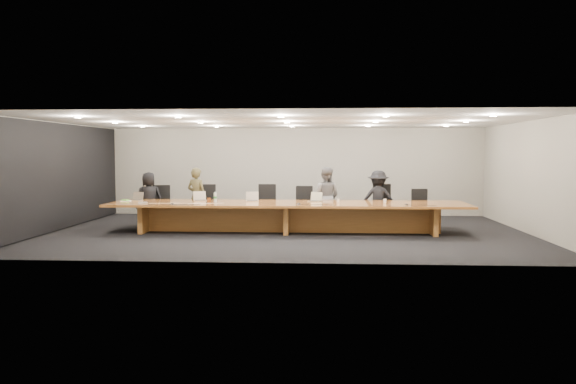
% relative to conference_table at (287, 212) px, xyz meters
% --- Properties ---
extents(ground, '(12.00, 12.00, 0.00)m').
position_rel_conference_table_xyz_m(ground, '(0.00, 0.00, -0.52)').
color(ground, black).
rests_on(ground, ground).
extents(back_wall, '(12.00, 0.02, 2.80)m').
position_rel_conference_table_xyz_m(back_wall, '(0.00, 4.00, 0.88)').
color(back_wall, '#B7B3A6').
rests_on(back_wall, ground).
extents(left_wall_panel, '(0.08, 7.84, 2.74)m').
position_rel_conference_table_xyz_m(left_wall_panel, '(-5.94, 0.00, 0.85)').
color(left_wall_panel, black).
rests_on(left_wall_panel, ground).
extents(conference_table, '(9.00, 1.80, 0.75)m').
position_rel_conference_table_xyz_m(conference_table, '(0.00, 0.00, 0.00)').
color(conference_table, brown).
rests_on(conference_table, ground).
extents(chair_far_left, '(0.71, 0.71, 1.12)m').
position_rel_conference_table_xyz_m(chair_far_left, '(-3.61, 1.34, 0.04)').
color(chair_far_left, black).
rests_on(chair_far_left, ground).
extents(chair_left, '(0.60, 0.60, 1.15)m').
position_rel_conference_table_xyz_m(chair_left, '(-2.36, 1.33, 0.05)').
color(chair_left, black).
rests_on(chair_left, ground).
extents(chair_mid_left, '(0.61, 0.61, 1.17)m').
position_rel_conference_table_xyz_m(chair_mid_left, '(-0.66, 1.22, 0.06)').
color(chair_mid_left, black).
rests_on(chair_mid_left, ground).
extents(chair_mid_right, '(0.60, 0.60, 1.12)m').
position_rel_conference_table_xyz_m(chair_mid_right, '(0.37, 1.24, 0.04)').
color(chair_mid_right, black).
rests_on(chair_mid_right, ground).
extents(chair_right, '(0.65, 0.65, 1.18)m').
position_rel_conference_table_xyz_m(chair_right, '(2.50, 1.25, 0.07)').
color(chair_right, black).
rests_on(chair_right, ground).
extents(chair_far_right, '(0.62, 0.62, 1.05)m').
position_rel_conference_table_xyz_m(chair_far_right, '(3.58, 1.18, 0.01)').
color(chair_far_right, black).
rests_on(chair_far_right, ground).
extents(person_a, '(0.84, 0.70, 1.48)m').
position_rel_conference_table_xyz_m(person_a, '(-3.91, 1.13, 0.22)').
color(person_a, black).
rests_on(person_a, ground).
extents(person_b, '(0.69, 0.57, 1.61)m').
position_rel_conference_table_xyz_m(person_b, '(-2.57, 1.13, 0.28)').
color(person_b, '#3C3921').
rests_on(person_b, ground).
extents(person_c, '(0.93, 0.81, 1.62)m').
position_rel_conference_table_xyz_m(person_c, '(0.98, 1.25, 0.29)').
color(person_c, '#58585A').
rests_on(person_c, ground).
extents(person_d, '(1.02, 0.63, 1.53)m').
position_rel_conference_table_xyz_m(person_d, '(2.40, 1.20, 0.24)').
color(person_d, black).
rests_on(person_d, ground).
extents(laptop_a, '(0.34, 0.28, 0.24)m').
position_rel_conference_table_xyz_m(laptop_a, '(-4.01, 0.35, 0.35)').
color(laptop_a, '#C8B299').
rests_on(laptop_a, conference_table).
extents(laptop_b, '(0.39, 0.34, 0.26)m').
position_rel_conference_table_xyz_m(laptop_b, '(-2.32, 0.42, 0.36)').
color(laptop_b, tan).
rests_on(laptop_b, conference_table).
extents(laptop_c, '(0.35, 0.28, 0.26)m').
position_rel_conference_table_xyz_m(laptop_c, '(-0.94, 0.37, 0.36)').
color(laptop_c, '#BDAA91').
rests_on(laptop_c, conference_table).
extents(laptop_d, '(0.38, 0.34, 0.25)m').
position_rel_conference_table_xyz_m(laptop_d, '(0.69, 0.38, 0.35)').
color(laptop_d, tan).
rests_on(laptop_d, conference_table).
extents(water_bottle, '(0.10, 0.10, 0.25)m').
position_rel_conference_table_xyz_m(water_bottle, '(-1.84, 0.01, 0.35)').
color(water_bottle, '#ACBCB8').
rests_on(water_bottle, conference_table).
extents(amber_mug, '(0.10, 0.10, 0.11)m').
position_rel_conference_table_xyz_m(amber_mug, '(-2.01, 0.06, 0.29)').
color(amber_mug, brown).
rests_on(amber_mug, conference_table).
extents(paper_cup_near, '(0.08, 0.08, 0.09)m').
position_rel_conference_table_xyz_m(paper_cup_near, '(1.29, 0.21, 0.27)').
color(paper_cup_near, silver).
rests_on(paper_cup_near, conference_table).
extents(paper_cup_far, '(0.10, 0.10, 0.09)m').
position_rel_conference_table_xyz_m(paper_cup_far, '(2.47, 0.17, 0.28)').
color(paper_cup_far, white).
rests_on(paper_cup_far, conference_table).
extents(notepad, '(0.31, 0.27, 0.02)m').
position_rel_conference_table_xyz_m(notepad, '(-4.22, 0.15, 0.24)').
color(notepad, white).
rests_on(notepad, conference_table).
extents(lime_gadget, '(0.20, 0.16, 0.03)m').
position_rel_conference_table_xyz_m(lime_gadget, '(-4.24, 0.16, 0.26)').
color(lime_gadget, green).
rests_on(lime_gadget, notepad).
extents(av_box, '(0.27, 0.24, 0.03)m').
position_rel_conference_table_xyz_m(av_box, '(-3.58, -0.42, 0.25)').
color(av_box, '#AAAAAF').
rests_on(av_box, conference_table).
extents(mic_left, '(0.13, 0.13, 0.03)m').
position_rel_conference_table_xyz_m(mic_left, '(-2.78, -0.61, 0.24)').
color(mic_left, black).
rests_on(mic_left, conference_table).
extents(mic_center, '(0.17, 0.17, 0.03)m').
position_rel_conference_table_xyz_m(mic_center, '(0.31, -0.45, 0.25)').
color(mic_center, black).
rests_on(mic_center, conference_table).
extents(mic_right, '(0.13, 0.13, 0.03)m').
position_rel_conference_table_xyz_m(mic_right, '(2.92, -0.44, 0.24)').
color(mic_right, black).
rests_on(mic_right, conference_table).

